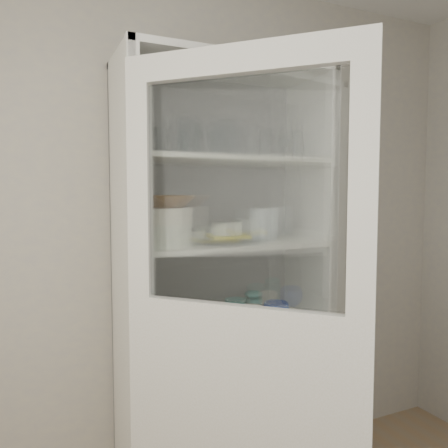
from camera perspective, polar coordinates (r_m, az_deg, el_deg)
name	(u,v)px	position (r m, az deg, el deg)	size (l,w,h in m)	color
wall_back	(170,231)	(2.24, -7.08, -0.98)	(3.60, 0.02, 2.60)	beige
pantry_cabinet	(219,304)	(2.22, -0.68, -10.43)	(1.00, 0.45, 2.10)	silver
cupboard_door	(240,368)	(1.64, 2.16, -18.27)	(0.65, 0.67, 2.00)	silver
tumbler_0	(186,137)	(1.91, -5.00, 11.29)	(0.07, 0.07, 0.15)	silver
tumbler_1	(189,135)	(1.87, -4.63, 11.47)	(0.08, 0.08, 0.15)	silver
tumbler_2	(229,139)	(2.00, 0.67, 11.04)	(0.08, 0.08, 0.15)	silver
tumbler_3	(219,139)	(1.97, -0.60, 11.09)	(0.08, 0.08, 0.15)	silver
tumbler_4	(237,138)	(1.96, 1.67, 11.16)	(0.08, 0.08, 0.15)	silver
tumbler_5	(264,143)	(2.05, 5.27, 10.45)	(0.06, 0.06, 0.13)	silver
tumbler_6	(297,145)	(2.14, 9.53, 10.15)	(0.06, 0.06, 0.13)	silver
tumbler_7	(162,141)	(1.98, -8.06, 10.66)	(0.06, 0.06, 0.13)	silver
tumbler_8	(187,141)	(2.04, -4.80, 10.78)	(0.07, 0.07, 0.15)	silver
tumbler_9	(215,141)	(2.07, -1.21, 10.73)	(0.07, 0.07, 0.15)	silver
tumbler_10	(194,141)	(2.04, -3.95, 10.82)	(0.07, 0.07, 0.15)	silver
goblet_0	(147,139)	(2.09, -10.04, 10.89)	(0.08, 0.08, 0.17)	silver
goblet_1	(197,142)	(2.17, -3.60, 10.62)	(0.07, 0.07, 0.17)	silver
goblet_2	(230,142)	(2.25, 0.84, 10.69)	(0.08, 0.08, 0.19)	silver
goblet_3	(284,148)	(2.40, 7.84, 9.80)	(0.07, 0.07, 0.15)	silver
plate_stack_front	(166,235)	(1.93, -7.56, -1.49)	(0.23, 0.23, 0.10)	silver
plate_stack_back	(181,236)	(2.11, -5.65, -1.56)	(0.23, 0.23, 0.06)	silver
cream_bowl	(166,216)	(1.92, -7.58, 1.03)	(0.23, 0.23, 0.07)	silver
terracotta_bowl	(166,201)	(1.92, -7.60, 2.94)	(0.23, 0.23, 0.06)	brown
glass_platter	(227,240)	(2.11, 0.37, -2.05)	(0.36, 0.36, 0.02)	silver
yellow_trivet	(227,236)	(2.11, 0.37, -1.60)	(0.19, 0.19, 0.01)	yellow
white_ramekin	(227,228)	(2.10, 0.37, -0.57)	(0.14, 0.14, 0.06)	silver
grey_bowl_stack	(264,224)	(2.19, 5.25, 0.01)	(0.14, 0.14, 0.16)	silver
mug_blue	(276,312)	(2.20, 6.82, -11.35)	(0.13, 0.13, 0.10)	#1035A1
mug_teal	(236,309)	(2.24, 1.51, -11.01)	(0.11, 0.11, 0.10)	#217872
mug_white	(252,316)	(2.12, 3.62, -11.95)	(0.11, 0.11, 0.10)	silver
teal_jar	(253,305)	(2.30, 3.86, -10.49)	(0.09, 0.09, 0.11)	#217872
measuring_cups	(186,328)	(2.05, -4.95, -13.36)	(0.11, 0.11, 0.04)	#9A9CAB
white_canister	(141,322)	(2.03, -10.76, -12.43)	(0.10, 0.10, 0.12)	silver
cream_dish	(179,404)	(2.25, -5.87, -22.35)	(0.22, 0.22, 0.07)	silver
tin_box	(238,397)	(2.31, 1.91, -21.70)	(0.21, 0.15, 0.06)	#A0A1B6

